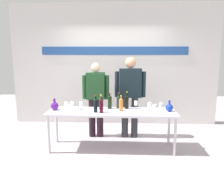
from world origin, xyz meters
TOP-DOWN VIEW (x-y plane):
  - ground_plane at (0.00, 0.00)m, footprint 10.00×10.00m
  - back_wall at (0.00, 1.51)m, footprint 5.14×0.11m
  - display_table at (0.00, 0.00)m, footprint 2.38×0.58m
  - decanter_blue_left at (-1.08, 0.03)m, footprint 0.15×0.15m
  - decanter_blue_right at (1.07, 0.03)m, footprint 0.14×0.14m
  - presenter_left at (-0.36, 0.58)m, footprint 0.57×0.22m
  - presenter_right at (0.36, 0.58)m, footprint 0.65×0.22m
  - wine_bottle_0 at (0.12, 0.22)m, footprint 0.07×0.07m
  - wine_bottle_1 at (0.17, 0.02)m, footprint 0.07×0.07m
  - wine_bottle_2 at (-0.05, 0.20)m, footprint 0.07×0.07m
  - wine_bottle_3 at (-0.22, 0.14)m, footprint 0.07×0.07m
  - wine_bottle_4 at (0.29, 0.19)m, footprint 0.07×0.07m
  - wine_bottle_5 at (-0.18, -0.12)m, footprint 0.07×0.07m
  - wine_bottle_6 at (-0.29, -0.08)m, footprint 0.07×0.07m
  - wine_glass_left_0 at (-0.76, 0.06)m, footprint 0.07×0.07m
  - wine_glass_left_1 at (-0.54, -0.22)m, footprint 0.06×0.06m
  - wine_glass_left_2 at (-0.88, 0.09)m, footprint 0.06×0.06m
  - wine_glass_left_3 at (-0.79, -0.09)m, footprint 0.06×0.06m
  - wine_glass_left_4 at (-0.59, 0.10)m, footprint 0.07×0.07m
  - wine_glass_right_0 at (0.46, 0.18)m, footprint 0.07×0.07m
  - wine_glass_right_1 at (0.93, 0.11)m, footprint 0.06×0.06m
  - wine_glass_right_2 at (0.71, 0.11)m, footprint 0.07×0.07m
  - wine_glass_right_3 at (0.79, -0.00)m, footprint 0.07×0.07m

SIDE VIEW (x-z plane):
  - ground_plane at x=0.00m, z-range 0.00..0.00m
  - display_table at x=0.00m, z-range 0.31..1.04m
  - decanter_blue_right at x=1.07m, z-range 0.71..0.91m
  - decanter_blue_left at x=-1.08m, z-range 0.70..0.93m
  - wine_glass_left_1 at x=-0.54m, z-range 0.76..0.89m
  - wine_glass_right_1 at x=0.93m, z-range 0.76..0.90m
  - wine_glass_left_2 at x=-0.88m, z-range 0.76..0.91m
  - wine_glass_right_3 at x=0.79m, z-range 0.77..0.90m
  - wine_glass_right_2 at x=0.71m, z-range 0.77..0.91m
  - wine_glass_left_3 at x=-0.79m, z-range 0.77..0.91m
  - wine_glass_left_4 at x=-0.59m, z-range 0.77..0.92m
  - wine_glass_left_0 at x=-0.76m, z-range 0.77..0.92m
  - wine_glass_right_0 at x=0.46m, z-range 0.77..0.93m
  - wine_bottle_3 at x=-0.22m, z-range 0.72..1.01m
  - wine_bottle_1 at x=0.17m, z-range 0.72..1.02m
  - wine_bottle_0 at x=0.12m, z-range 0.72..1.02m
  - wine_bottle_6 at x=-0.29m, z-range 0.71..1.03m
  - wine_bottle_2 at x=-0.05m, z-range 0.72..1.03m
  - wine_bottle_5 at x=-0.18m, z-range 0.71..1.03m
  - wine_bottle_4 at x=0.29m, z-range 0.71..1.04m
  - presenter_left at x=-0.36m, z-range 0.10..1.70m
  - presenter_right at x=0.36m, z-range 0.14..1.86m
  - back_wall at x=0.00m, z-range 0.00..3.00m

